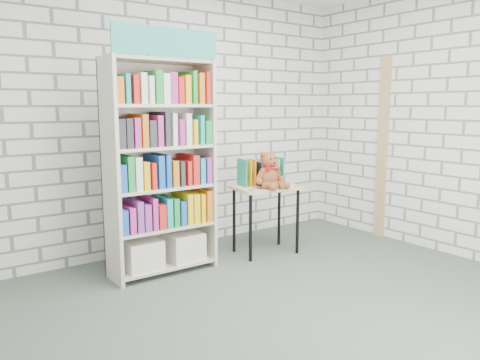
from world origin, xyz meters
TOP-DOWN VIEW (x-y plane):
  - ground at (0.00, 0.00)m, footprint 4.50×4.50m
  - room_shell at (0.00, 0.00)m, footprint 4.52×4.02m
  - bookshelf at (-0.45, 1.36)m, footprint 0.98×0.38m
  - display_table at (0.70, 1.23)m, footprint 0.73×0.55m
  - table_books at (0.71, 1.34)m, footprint 0.49×0.27m
  - teddy_bear at (0.66, 1.13)m, footprint 0.35×0.32m
  - door_trim at (2.23, 0.95)m, footprint 0.05×0.12m

SIDE VIEW (x-z plane):
  - ground at x=0.00m, z-range 0.00..0.00m
  - display_table at x=0.70m, z-range 0.26..0.98m
  - table_books at x=0.71m, z-range 0.72..1.00m
  - teddy_bear at x=0.66m, z-range 0.68..1.06m
  - bookshelf at x=-0.45m, z-range -0.10..2.11m
  - door_trim at x=2.23m, z-range 0.00..2.10m
  - room_shell at x=0.00m, z-range 0.38..3.19m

